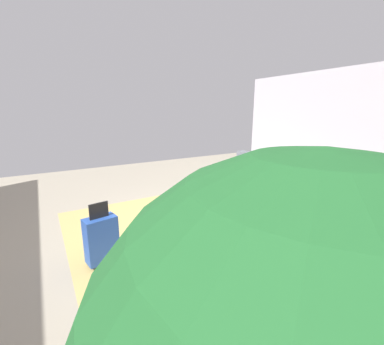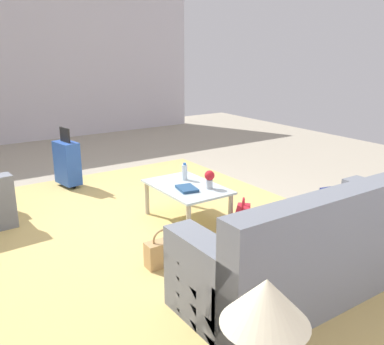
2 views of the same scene
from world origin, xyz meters
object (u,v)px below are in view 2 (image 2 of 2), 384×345
at_px(handbag_tan, 163,252).
at_px(handbag_red, 243,217).
at_px(backpack_navy, 333,209).
at_px(coffee_table_book, 187,189).
at_px(suitcase_blue, 67,162).
at_px(table_lamp, 266,306).
at_px(coffee_table, 187,190).
at_px(water_bottle, 185,172).
at_px(couch, 320,254).
at_px(flower_vase, 210,178).

bearing_deg(handbag_tan, handbag_red, -78.99).
relative_size(handbag_tan, backpack_navy, 0.89).
distance_m(coffee_table_book, suitcase_blue, 2.21).
height_order(suitcase_blue, handbag_red, suitcase_blue).
relative_size(table_lamp, handbag_tan, 1.55).
bearing_deg(handbag_tan, coffee_table, -45.71).
relative_size(coffee_table, water_bottle, 4.84).
distance_m(handbag_tan, backpack_navy, 2.06).
xyz_separation_m(couch, backpack_navy, (0.80, -1.19, -0.13)).
xyz_separation_m(water_bottle, handbag_tan, (-0.93, 0.85, -0.39)).
bearing_deg(coffee_table, couch, -176.81).
height_order(table_lamp, backpack_navy, table_lamp).
bearing_deg(suitcase_blue, coffee_table_book, -163.70).
relative_size(handbag_tan, handbag_red, 1.00).
distance_m(table_lamp, handbag_tan, 2.36).
bearing_deg(couch, flower_vase, -1.82).
xyz_separation_m(couch, coffee_table, (1.79, 0.10, 0.05)).
distance_m(water_bottle, flower_vase, 0.42).
relative_size(coffee_table_book, handbag_red, 0.72).
bearing_deg(suitcase_blue, water_bottle, -156.04).
relative_size(flower_vase, handbag_red, 0.57).
height_order(water_bottle, suitcase_blue, suitcase_blue).
bearing_deg(flower_vase, handbag_tan, 119.64).
height_order(flower_vase, backpack_navy, flower_vase).
relative_size(coffee_table, handbag_tan, 2.76).
bearing_deg(table_lamp, flower_vase, -32.60).
bearing_deg(handbag_tan, backpack_navy, -97.38).
xyz_separation_m(coffee_table, flower_vase, (-0.22, -0.15, 0.18)).
bearing_deg(coffee_table_book, handbag_red, -118.00).
bearing_deg(suitcase_blue, coffee_table, -160.71).
distance_m(flower_vase, backpack_navy, 1.43).
xyz_separation_m(water_bottle, backpack_navy, (-1.20, -1.19, -0.33)).
relative_size(coffee_table_book, flower_vase, 1.26).
xyz_separation_m(suitcase_blue, backpack_navy, (-3.00, -1.99, -0.16)).
height_order(flower_vase, suitcase_blue, suitcase_blue).
bearing_deg(coffee_table_book, water_bottle, -17.91).
relative_size(flower_vase, suitcase_blue, 0.24).
distance_m(couch, coffee_table_book, 1.69).
height_order(couch, water_bottle, couch).
bearing_deg(suitcase_blue, handbag_red, -156.44).
distance_m(suitcase_blue, handbag_tan, 2.74).
distance_m(handbag_tan, handbag_red, 1.17).
xyz_separation_m(couch, coffee_table_book, (1.67, 0.18, 0.12)).
relative_size(water_bottle, suitcase_blue, 0.24).
height_order(coffee_table, handbag_red, coffee_table).
bearing_deg(handbag_red, suitcase_blue, 23.56).
bearing_deg(flower_vase, water_bottle, 6.79).
bearing_deg(backpack_navy, handbag_tan, 82.62).
distance_m(couch, table_lamp, 2.01).
bearing_deg(backpack_navy, water_bottle, 44.82).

